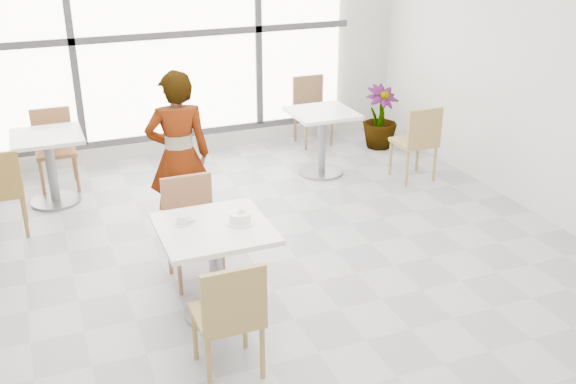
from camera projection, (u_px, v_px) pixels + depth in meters
name	position (u px, v px, depth m)	size (l,w,h in m)	color
floor	(274.00, 291.00, 5.39)	(7.00, 7.00, 0.00)	#9E9EA5
wall_back	(168.00, 34.00, 7.77)	(6.00, 6.00, 0.00)	silver
window	(169.00, 35.00, 7.71)	(4.60, 0.07, 2.52)	white
main_table	(215.00, 254.00, 4.88)	(0.80, 0.80, 0.75)	white
chair_near	(230.00, 312.00, 4.21)	(0.42, 0.42, 0.87)	#A48649
chair_far	(191.00, 222.00, 5.42)	(0.42, 0.42, 0.87)	#A06947
oatmeal_bowl	(240.00, 217.00, 4.83)	(0.21, 0.21, 0.10)	white
coffee_cup	(183.00, 220.00, 4.81)	(0.16, 0.13, 0.07)	white
person	(179.00, 156.00, 5.99)	(0.58, 0.38, 1.59)	black
bg_table_left	(50.00, 159.00, 6.81)	(0.70, 0.70, 0.75)	silver
bg_table_right	(322.00, 133.00, 7.57)	(0.70, 0.70, 0.75)	white
bg_chair_left_far	(54.00, 143.00, 7.21)	(0.42, 0.42, 0.87)	#956038
bg_chair_right_near	(418.00, 139.00, 7.35)	(0.42, 0.42, 0.87)	#A58648
bg_chair_right_far	(311.00, 105.00, 8.58)	(0.42, 0.42, 0.87)	#886243
plant_right	(380.00, 117.00, 8.44)	(0.45, 0.45, 0.80)	#4D7938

